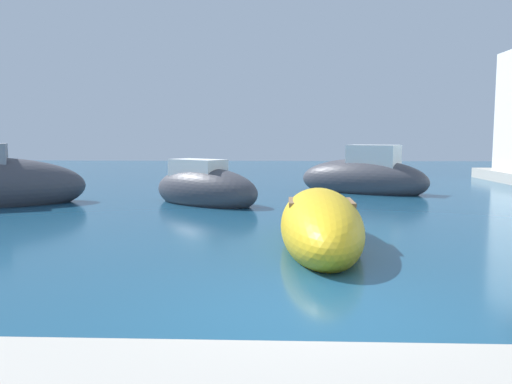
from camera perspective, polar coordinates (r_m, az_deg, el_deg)
ground at (r=6.44m, az=6.22°, el=-13.42°), size 80.00×80.00×0.00m
moored_boat_0 at (r=16.70m, az=-5.66°, el=0.33°), size 4.29×3.76×1.76m
moored_boat_2 at (r=10.39m, az=7.11°, el=-3.65°), size 1.68×5.25×1.42m
moored_boat_4 at (r=20.47m, az=11.76°, el=1.51°), size 5.36×4.20×2.21m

